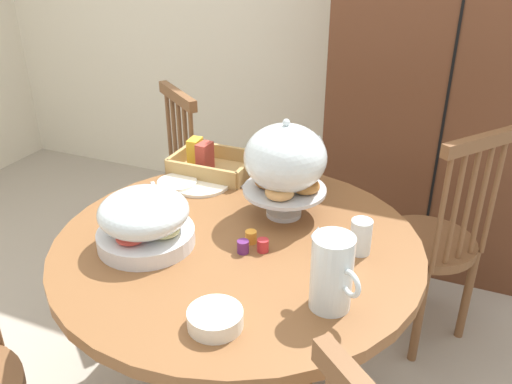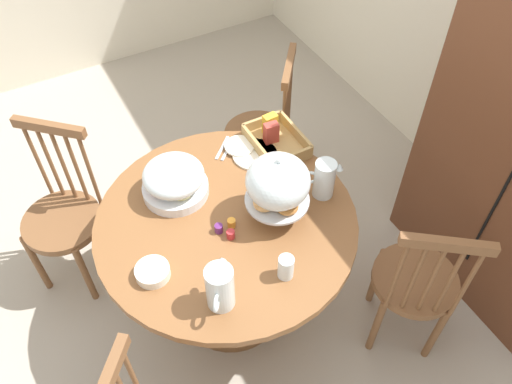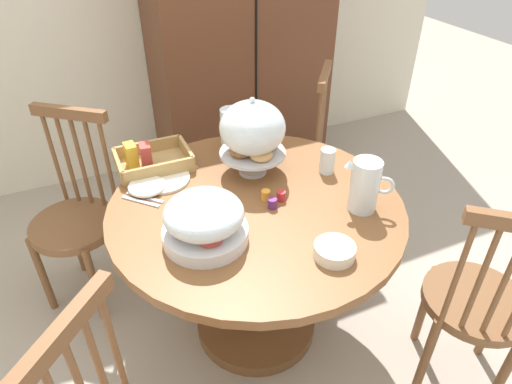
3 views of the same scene
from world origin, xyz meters
The scene contains 20 objects.
ground_plane centered at (0.00, 0.00, 0.00)m, with size 10.00×10.00×0.00m, color #A89E8E.
dining_table centered at (0.11, 0.10, 0.52)m, with size 1.16×1.16×0.74m.
windsor_chair_by_cabinet centered at (0.66, 0.79, 0.45)m, with size 0.46×0.46×0.97m.
windsor_chair_facing_door centered at (-0.57, 0.66, 0.45)m, with size 0.47×0.47×0.97m.
windsor_chair_far_side centered at (-0.51, -0.53, 0.45)m, with size 0.47×0.47×0.97m.
pastry_stand_with_dome centered at (0.19, 0.31, 0.94)m, with size 0.28×0.28×0.34m.
fruit_platter_covered centered at (-0.14, -0.03, 0.83)m, with size 0.30×0.30×0.18m.
orange_juice_pitcher centered at (0.18, 0.55, 0.83)m, with size 0.11×0.17×0.19m.
milk_pitcher centered at (0.46, -0.10, 0.83)m, with size 0.17×0.13×0.21m.
cereal_basket centered at (-0.21, 0.53, 0.77)m, with size 0.32×0.24×0.12m.
china_plate_large centered at (-0.18, 0.40, 0.75)m, with size 0.22×0.22×0.01m, color white.
china_plate_small centered at (-0.26, 0.36, 0.76)m, with size 0.15×0.15×0.01m, color white.
cereal_bowl centered at (0.23, -0.29, 0.76)m, with size 0.14×0.14×0.04m, color white.
drinking_glass centered at (0.48, 0.18, 0.80)m, with size 0.06×0.06×0.11m, color silver.
jam_jar_strawberry centered at (0.21, 0.07, 0.76)m, with size 0.04×0.04×0.04m, color #B7282D.
jam_jar_apricot centered at (0.15, 0.10, 0.76)m, with size 0.04×0.04×0.04m, color orange.
jam_jar_grape centered at (0.15, 0.04, 0.76)m, with size 0.04×0.04×0.04m, color #5B2366.
table_knife centered at (-0.28, 0.30, 0.74)m, with size 0.17×0.01×0.01m, color silver.
dinner_fork centered at (-0.30, 0.28, 0.74)m, with size 0.17×0.01×0.01m, color silver.
soup_spoon centered at (-0.08, 0.50, 0.74)m, with size 0.17×0.01×0.01m, color silver.
Camera 2 is at (1.42, -0.47, 2.53)m, focal length 36.53 mm.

